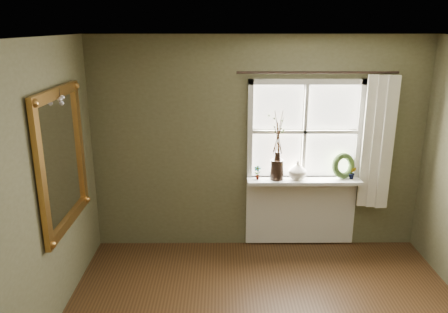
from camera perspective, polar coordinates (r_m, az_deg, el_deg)
ceiling at (r=2.85m, az=8.82°, el=14.73°), size 4.50×4.50×0.00m
wall_back at (r=5.32m, az=4.41°, el=1.55°), size 4.00×0.10×2.60m
window_frame at (r=5.28m, az=10.49°, el=3.22°), size 1.36×0.06×1.24m
window_sill at (r=5.34m, az=10.37°, el=-3.11°), size 1.36×0.26×0.04m
window_apron at (r=5.60m, az=9.93°, el=-6.97°), size 1.36×0.04×0.88m
dark_jug at (r=5.24m, az=6.92°, el=-1.70°), size 0.19×0.19×0.24m
cream_vase at (r=5.28m, az=9.58°, el=-1.77°), size 0.24×0.24×0.23m
wreath at (r=5.44m, az=15.29°, el=-1.51°), size 0.35×0.26×0.33m
potted_plant_left at (r=5.23m, az=4.39°, el=-2.10°), size 0.10×0.08×0.17m
potted_plant_right at (r=5.45m, az=16.43°, el=-2.06°), size 0.10×0.09×0.15m
curtain at (r=5.44m, az=19.35°, el=1.68°), size 0.36×0.12×1.59m
curtain_rod at (r=5.13m, az=12.14°, el=10.68°), size 1.84×0.03×0.03m
gilt_mirror at (r=4.44m, az=-20.39°, el=-0.29°), size 0.10×1.14×1.36m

